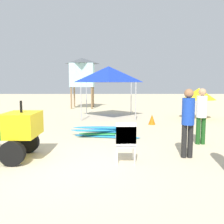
{
  "coord_description": "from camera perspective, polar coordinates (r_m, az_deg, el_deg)",
  "views": [
    {
      "loc": [
        1.1,
        -5.53,
        1.92
      ],
      "look_at": [
        1.15,
        2.36,
        1.0
      ],
      "focal_mm": 38.8,
      "sensor_mm": 36.0,
      "label": 1
    }
  ],
  "objects": [
    {
      "name": "ground",
      "position": [
        5.96,
        -11.24,
        -12.3
      ],
      "size": [
        80.0,
        80.0,
        0.0
      ],
      "primitive_type": "plane",
      "color": "beige"
    },
    {
      "name": "stacked_plastic_chairs",
      "position": [
        5.85,
        3.25,
        -6.38
      ],
      "size": [
        0.48,
        0.48,
        1.02
      ],
      "color": "white",
      "rests_on": "ground"
    },
    {
      "name": "surfboard_pile",
      "position": [
        8.76,
        -1.84,
        -4.71
      ],
      "size": [
        2.62,
        0.92,
        0.4
      ],
      "color": "#268CCC",
      "rests_on": "ground"
    },
    {
      "name": "lifeguard_near_center",
      "position": [
        8.14,
        20.33,
        -0.03
      ],
      "size": [
        0.32,
        0.32,
        1.78
      ],
      "color": "#194C19",
      "rests_on": "ground"
    },
    {
      "name": "lifeguard_near_right",
      "position": [
        6.53,
        17.48,
        -1.39
      ],
      "size": [
        0.32,
        0.32,
        1.8
      ],
      "color": "black",
      "rests_on": "ground"
    },
    {
      "name": "popup_canopy",
      "position": [
        13.96,
        -0.81,
        8.87
      ],
      "size": [
        2.89,
        2.89,
        2.91
      ],
      "color": "#B2B2B7",
      "rests_on": "ground"
    },
    {
      "name": "lifeguard_tower",
      "position": [
        19.35,
        -7.0,
        9.27
      ],
      "size": [
        1.98,
        1.98,
        3.93
      ],
      "color": "olive",
      "rests_on": "ground"
    },
    {
      "name": "beach_umbrella_left",
      "position": [
        14.06,
        19.77,
        4.04
      ],
      "size": [
        1.81,
        1.81,
        1.69
      ],
      "color": "beige",
      "rests_on": "ground"
    },
    {
      "name": "traffic_cone_near",
      "position": [
        11.6,
        9.39,
        -1.76
      ],
      "size": [
        0.34,
        0.34,
        0.48
      ],
      "primitive_type": "cone",
      "color": "orange",
      "rests_on": "ground"
    },
    {
      "name": "traffic_cone_far",
      "position": [
        10.87,
        -17.93,
        -2.59
      ],
      "size": [
        0.33,
        0.33,
        0.47
      ],
      "primitive_type": "cone",
      "color": "orange",
      "rests_on": "ground"
    },
    {
      "name": "cooler_box",
      "position": [
        9.0,
        -19.36,
        -4.93
      ],
      "size": [
        0.49,
        0.38,
        0.34
      ],
      "primitive_type": "cube",
      "color": "white",
      "rests_on": "ground"
    }
  ]
}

